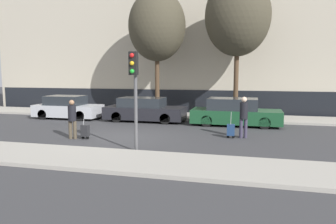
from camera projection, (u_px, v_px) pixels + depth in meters
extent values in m
plane|color=#38383A|center=(118.00, 137.00, 14.37)|extent=(80.00, 80.00, 0.00)
cube|color=#A39E93|center=(73.00, 157.00, 10.76)|extent=(28.00, 2.50, 0.12)
cube|color=#A39E93|center=(161.00, 115.00, 21.09)|extent=(28.00, 3.00, 0.12)
cube|color=#B7AD99|center=(174.00, 32.00, 23.69)|extent=(28.00, 2.45, 11.37)
cube|color=black|center=(170.00, 101.00, 23.09)|extent=(27.44, 0.06, 1.60)
cube|color=#B7BABF|center=(68.00, 110.00, 20.04)|extent=(4.05, 1.72, 0.70)
cube|color=#23282D|center=(65.00, 100.00, 20.00)|extent=(2.23, 1.51, 0.55)
cylinder|color=black|center=(80.00, 116.00, 19.01)|extent=(0.60, 0.18, 0.60)
cylinder|color=black|center=(93.00, 113.00, 20.49)|extent=(0.60, 0.18, 0.60)
cylinder|color=black|center=(43.00, 114.00, 19.63)|extent=(0.60, 0.18, 0.60)
cylinder|color=black|center=(57.00, 111.00, 21.12)|extent=(0.60, 0.18, 0.60)
cube|color=black|center=(145.00, 113.00, 18.94)|extent=(4.59, 1.83, 0.70)
cube|color=#23282D|center=(142.00, 102.00, 18.91)|extent=(2.52, 1.61, 0.53)
cylinder|color=black|center=(165.00, 119.00, 17.81)|extent=(0.60, 0.18, 0.60)
cylinder|color=black|center=(172.00, 115.00, 19.40)|extent=(0.60, 0.18, 0.60)
cylinder|color=black|center=(117.00, 117.00, 18.52)|extent=(0.60, 0.18, 0.60)
cylinder|color=black|center=(127.00, 113.00, 20.11)|extent=(0.60, 0.18, 0.60)
cube|color=#194728|center=(236.00, 116.00, 17.45)|extent=(4.69, 1.83, 0.70)
cube|color=#23282D|center=(233.00, 104.00, 17.41)|extent=(2.58, 1.61, 0.61)
cylinder|color=black|center=(265.00, 123.00, 16.31)|extent=(0.60, 0.18, 0.60)
cylinder|color=black|center=(264.00, 119.00, 17.90)|extent=(0.60, 0.18, 0.60)
cylinder|color=black|center=(207.00, 121.00, 17.04)|extent=(0.60, 0.18, 0.60)
cylinder|color=black|center=(211.00, 117.00, 18.63)|extent=(0.60, 0.18, 0.60)
cylinder|color=#4C4233|center=(75.00, 130.00, 13.94)|extent=(0.15, 0.15, 0.78)
cylinder|color=#4C4233|center=(70.00, 130.00, 13.96)|extent=(0.15, 0.15, 0.78)
cylinder|color=black|center=(72.00, 113.00, 13.86)|extent=(0.34, 0.34, 0.67)
sphere|color=#936B4C|center=(72.00, 102.00, 13.81)|extent=(0.22, 0.22, 0.22)
cube|color=#262628|center=(85.00, 131.00, 13.90)|extent=(0.32, 0.24, 0.49)
cylinder|color=black|center=(83.00, 138.00, 13.96)|extent=(0.12, 0.03, 0.12)
cylinder|color=black|center=(88.00, 138.00, 13.91)|extent=(0.12, 0.03, 0.12)
cylinder|color=gray|center=(84.00, 119.00, 13.77)|extent=(0.02, 0.19, 0.53)
cylinder|color=#383347|center=(241.00, 129.00, 14.12)|extent=(0.15, 0.15, 0.83)
cylinder|color=#383347|center=(246.00, 128.00, 14.13)|extent=(0.15, 0.15, 0.83)
cylinder|color=black|center=(244.00, 111.00, 14.03)|extent=(0.34, 0.34, 0.72)
sphere|color=beige|center=(244.00, 100.00, 13.97)|extent=(0.23, 0.23, 0.23)
cube|color=navy|center=(231.00, 130.00, 14.08)|extent=(0.32, 0.24, 0.48)
cylinder|color=black|center=(228.00, 137.00, 14.15)|extent=(0.12, 0.03, 0.12)
cylinder|color=black|center=(233.00, 137.00, 14.09)|extent=(0.12, 0.03, 0.12)
cylinder|color=gray|center=(231.00, 118.00, 13.95)|extent=(0.02, 0.19, 0.53)
cylinder|color=#515154|center=(136.00, 102.00, 11.58)|extent=(0.12, 0.12, 3.54)
cube|color=black|center=(133.00, 63.00, 11.24)|extent=(0.28, 0.24, 0.80)
sphere|color=red|center=(132.00, 55.00, 11.06)|extent=(0.15, 0.15, 0.15)
sphere|color=gold|center=(132.00, 63.00, 11.09)|extent=(0.15, 0.15, 0.15)
sphere|color=green|center=(132.00, 71.00, 11.13)|extent=(0.15, 0.15, 0.15)
cylinder|color=#4C3826|center=(236.00, 83.00, 19.33)|extent=(0.28, 0.28, 4.20)
ellipsoid|color=#423D2D|center=(238.00, 16.00, 18.86)|extent=(3.78, 3.78, 4.61)
cylinder|color=#4C3826|center=(157.00, 84.00, 20.48)|extent=(0.28, 0.28, 3.91)
ellipsoid|color=#423D2D|center=(157.00, 26.00, 20.04)|extent=(3.52, 3.52, 4.30)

